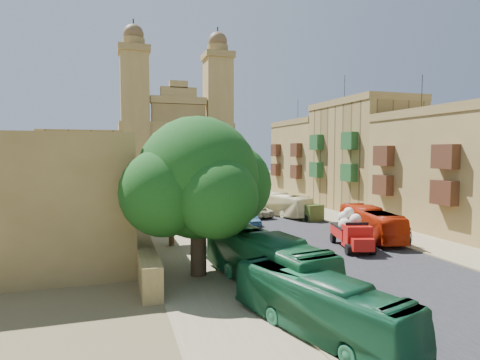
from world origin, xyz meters
TOP-DOWN VIEW (x-y plane):
  - ground at (0.00, 0.00)m, footprint 260.00×260.00m
  - road_surface at (0.00, 30.00)m, footprint 14.00×140.00m
  - sidewalk_east at (9.50, 30.00)m, footprint 5.00×140.00m
  - sidewalk_west at (-9.50, 30.00)m, footprint 5.00×140.00m
  - kerb_east at (7.00, 30.00)m, footprint 0.25×140.00m
  - kerb_west at (-7.00, 30.00)m, footprint 0.25×140.00m
  - townhouse_b at (15.95, 11.00)m, footprint 9.00×14.00m
  - townhouse_c at (15.95, 25.00)m, footprint 9.00×14.00m
  - townhouse_d at (15.95, 39.00)m, footprint 9.00×14.00m
  - west_wall at (-12.50, 20.00)m, footprint 1.00×40.00m
  - west_building_low at (-18.00, 18.00)m, footprint 10.00×28.00m
  - west_building_mid at (-18.00, 44.00)m, footprint 10.00×22.00m
  - church at (-0.00, 78.61)m, footprint 28.00×22.50m
  - ficus_tree at (-9.42, 4.01)m, footprint 9.40×8.65m
  - street_tree_a at (-10.00, 12.00)m, footprint 2.95×2.95m
  - street_tree_b at (-10.00, 24.00)m, footprint 2.82×2.82m
  - street_tree_c at (-10.00, 36.00)m, footprint 3.62×3.62m
  - street_tree_d at (-10.00, 48.00)m, footprint 3.50×3.50m
  - red_truck at (2.91, 7.03)m, footprint 3.19×5.48m
  - olive_pickup at (5.68, 20.21)m, footprint 2.42×4.43m
  - bus_green_south at (-6.50, -5.03)m, footprint 4.57×8.94m
  - bus_green_north at (-6.50, 1.00)m, footprint 4.15×10.83m
  - bus_red_east at (6.50, 9.80)m, footprint 4.06×9.54m
  - bus_cream_east at (4.00, 23.49)m, footprint 4.48×9.63m
  - car_blue_a at (-1.08, 18.70)m, footprint 1.68×3.64m
  - car_white_a at (-1.80, 30.56)m, footprint 1.60×3.49m
  - car_cream at (1.00, 23.01)m, footprint 2.92×4.89m
  - car_dkblue at (-4.48, 49.00)m, footprint 1.88×4.24m
  - car_white_b at (0.50, 36.54)m, footprint 1.87×3.47m
  - car_blue_b at (-0.50, 60.65)m, footprint 2.48×3.61m
  - pedestrian_a at (7.50, 6.28)m, footprint 0.64×0.52m
  - pedestrian_c at (9.98, 13.40)m, footprint 0.42×1.01m

SIDE VIEW (x-z plane):
  - ground at x=0.00m, z-range 0.00..0.00m
  - road_surface at x=0.00m, z-range 0.00..0.01m
  - sidewalk_east at x=9.50m, z-range 0.00..0.01m
  - sidewalk_west at x=-9.50m, z-range 0.00..0.01m
  - kerb_east at x=7.00m, z-range 0.00..0.12m
  - kerb_west at x=-7.00m, z-range 0.00..0.12m
  - car_white_a at x=-1.80m, z-range 0.00..1.11m
  - car_white_b at x=0.50m, z-range 0.00..1.12m
  - car_blue_b at x=-0.50m, z-range 0.00..1.13m
  - car_blue_a at x=-1.08m, z-range 0.00..1.21m
  - car_dkblue at x=-4.48m, z-range 0.00..1.21m
  - car_cream at x=1.00m, z-range 0.00..1.27m
  - pedestrian_a at x=7.50m, z-range 0.00..1.50m
  - olive_pickup at x=5.68m, z-range -0.02..1.72m
  - pedestrian_c at x=9.98m, z-range 0.00..1.72m
  - west_wall at x=-12.50m, z-range 0.00..1.80m
  - bus_green_south at x=-6.50m, z-range 0.00..2.43m
  - bus_red_east at x=6.50m, z-range 0.00..2.59m
  - bus_cream_east at x=4.00m, z-range 0.00..2.61m
  - red_truck at x=2.91m, z-range -0.18..2.85m
  - bus_green_north at x=-6.50m, z-range 0.00..2.95m
  - street_tree_b at x=-10.00m, z-range 0.72..5.06m
  - street_tree_a at x=-10.00m, z-range 0.76..5.30m
  - street_tree_d at x=-10.00m, z-range 0.92..6.30m
  - street_tree_c at x=-10.00m, z-range 0.95..6.51m
  - west_building_low at x=-18.00m, z-range 0.00..8.40m
  - west_building_mid at x=-18.00m, z-range 0.00..10.00m
  - ficus_tree at x=-9.42m, z-range 0.86..10.25m
  - townhouse_b at x=15.95m, z-range -1.79..13.11m
  - townhouse_d at x=15.95m, z-range -1.79..14.11m
  - townhouse_c at x=15.95m, z-range -1.79..15.61m
  - church at x=0.00m, z-range -8.63..27.67m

